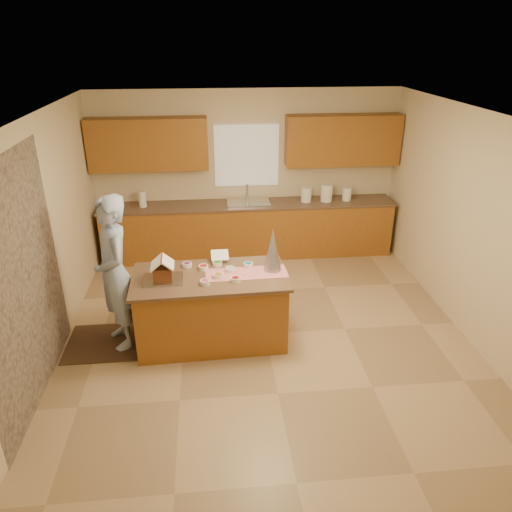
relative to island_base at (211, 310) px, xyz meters
name	(u,v)px	position (x,y,z in m)	size (l,w,h in m)	color
floor	(265,333)	(0.67, 0.05, -0.43)	(5.50, 5.50, 0.00)	tan
ceiling	(267,115)	(0.67, 0.05, 2.27)	(5.50, 5.50, 0.00)	silver
wall_back	(247,173)	(0.67, 2.80, 0.92)	(5.50, 5.50, 0.00)	beige
wall_front	(317,397)	(0.67, -2.70, 0.92)	(5.50, 5.50, 0.00)	beige
wall_left	(43,244)	(-1.83, 0.05, 0.92)	(5.50, 5.50, 0.00)	beige
wall_right	(472,227)	(3.17, 0.05, 0.92)	(5.50, 5.50, 0.00)	beige
stone_accent	(22,286)	(-1.81, -0.75, 0.82)	(2.50, 2.50, 0.00)	gray
window_curtain	(247,156)	(0.67, 2.77, 1.22)	(1.05, 0.03, 1.00)	white
back_counter_base	(249,230)	(0.67, 2.50, 0.01)	(4.80, 0.60, 0.88)	#975B1F
back_counter_top	(248,205)	(0.67, 2.50, 0.47)	(4.85, 0.63, 0.04)	brown
upper_cabinet_left	(148,144)	(-0.88, 2.62, 1.47)	(1.85, 0.35, 0.80)	olive
upper_cabinet_right	(343,140)	(2.22, 2.62, 1.47)	(1.85, 0.35, 0.80)	olive
sink	(248,205)	(0.67, 2.50, 0.46)	(0.70, 0.45, 0.12)	silver
faucet	(247,192)	(0.67, 2.68, 0.63)	(0.03, 0.03, 0.28)	silver
island_base	(211,310)	(0.00, 0.00, 0.00)	(1.74, 0.87, 0.85)	#975B1F
island_top	(210,277)	(0.00, 0.00, 0.44)	(1.82, 0.95, 0.04)	brown
table_runner	(247,273)	(0.43, 0.01, 0.47)	(0.97, 0.35, 0.01)	red
baking_tray	(164,279)	(-0.53, -0.07, 0.48)	(0.44, 0.33, 0.02)	silver
cookbook	(220,255)	(0.13, 0.37, 0.55)	(0.21, 0.02, 0.17)	white
tinsel_tree	(273,250)	(0.75, 0.07, 0.73)	(0.21, 0.21, 0.53)	silver
rug	(120,342)	(-1.14, 0.05, -0.42)	(1.27, 0.83, 0.01)	black
boy	(115,273)	(-1.09, 0.05, 0.52)	(0.68, 0.45, 1.87)	#9EB8E0
canister_a	(306,195)	(1.64, 2.50, 0.61)	(0.17, 0.17, 0.24)	white
canister_b	(327,193)	(1.98, 2.50, 0.64)	(0.20, 0.20, 0.28)	white
canister_c	(347,194)	(2.33, 2.50, 0.60)	(0.15, 0.15, 0.22)	white
paper_towel	(142,199)	(-1.04, 2.50, 0.63)	(0.12, 0.12, 0.26)	white
gingerbread_house	(163,271)	(-0.53, -0.07, 0.59)	(0.27, 0.28, 0.27)	brown
candy_bowls	(218,271)	(0.10, 0.06, 0.49)	(0.86, 0.59, 0.05)	orange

